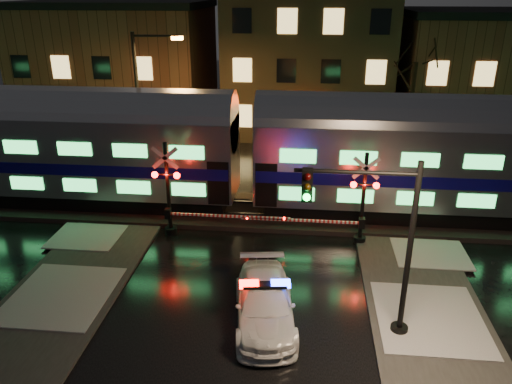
# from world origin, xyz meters

# --- Properties ---
(ground) EXTENTS (120.00, 120.00, 0.00)m
(ground) POSITION_xyz_m (0.00, 0.00, 0.00)
(ground) COLOR black
(ground) RESTS_ON ground
(ballast) EXTENTS (90.00, 4.20, 0.24)m
(ballast) POSITION_xyz_m (0.00, 5.00, 0.12)
(ballast) COLOR black
(ballast) RESTS_ON ground
(sidewalk_left) EXTENTS (4.00, 20.00, 0.12)m
(sidewalk_left) POSITION_xyz_m (-6.50, -6.00, 0.06)
(sidewalk_left) COLOR #2D2D2D
(sidewalk_left) RESTS_ON ground
(building_left) EXTENTS (14.00, 10.00, 9.00)m
(building_left) POSITION_xyz_m (-13.00, 22.00, 4.50)
(building_left) COLOR #563021
(building_left) RESTS_ON ground
(building_mid) EXTENTS (12.00, 11.00, 11.50)m
(building_mid) POSITION_xyz_m (2.00, 22.50, 5.75)
(building_mid) COLOR brown
(building_mid) RESTS_ON ground
(building_right) EXTENTS (12.00, 10.00, 8.50)m
(building_right) POSITION_xyz_m (15.00, 22.00, 4.25)
(building_right) COLOR #563021
(building_right) RESTS_ON ground
(train) EXTENTS (51.00, 3.12, 5.92)m
(train) POSITION_xyz_m (-0.71, 5.00, 3.38)
(train) COLOR black
(train) RESTS_ON ballast
(police_car) EXTENTS (2.56, 4.99, 1.55)m
(police_car) POSITION_xyz_m (0.96, -3.57, 0.70)
(police_car) COLOR white
(police_car) RESTS_ON ground
(crossing_signal_right) EXTENTS (5.90, 0.66, 4.18)m
(crossing_signal_right) POSITION_xyz_m (4.29, 2.31, 1.73)
(crossing_signal_right) COLOR black
(crossing_signal_right) RESTS_ON ground
(crossing_signal_left) EXTENTS (6.15, 0.67, 4.35)m
(crossing_signal_left) POSITION_xyz_m (-3.51, 2.31, 1.81)
(crossing_signal_left) COLOR black
(crossing_signal_left) RESTS_ON ground
(traffic_light) EXTENTS (3.84, 0.70, 5.94)m
(traffic_light) POSITION_xyz_m (4.44, -3.82, 3.16)
(traffic_light) COLOR black
(traffic_light) RESTS_ON ground
(streetlight) EXTENTS (2.78, 0.29, 8.32)m
(streetlight) POSITION_xyz_m (-6.87, 9.00, 4.79)
(streetlight) COLOR black
(streetlight) RESTS_ON ground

